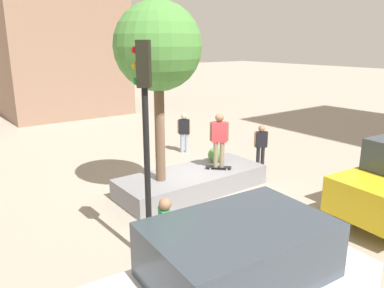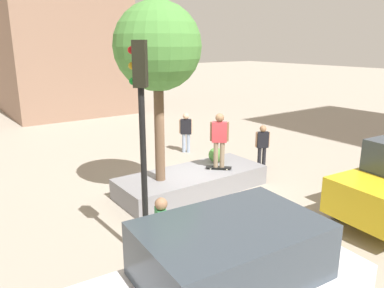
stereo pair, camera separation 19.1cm
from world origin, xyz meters
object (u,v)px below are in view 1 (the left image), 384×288
at_px(skateboard, 219,167).
at_px(skateboarder, 219,136).
at_px(bystander_watching, 184,130).
at_px(plaza_tree, 158,48).
at_px(planter_ledge, 192,181).
at_px(passerby_with_bag, 261,143).
at_px(traffic_light_corner, 145,118).
at_px(pedestrian_crossing, 166,230).

xyz_separation_m(skateboard, skateboarder, (0.00, -0.00, 1.00)).
distance_m(skateboard, bystander_watching, 4.10).
distance_m(plaza_tree, bystander_watching, 5.95).
bearing_deg(planter_ledge, bystander_watching, -122.20).
height_order(skateboard, passerby_with_bag, passerby_with_bag).
distance_m(traffic_light_corner, pedestrian_crossing, 2.21).
height_order(planter_ledge, bystander_watching, bystander_watching).
height_order(skateboard, traffic_light_corner, traffic_light_corner).
distance_m(planter_ledge, bystander_watching, 4.29).
height_order(passerby_with_bag, pedestrian_crossing, pedestrian_crossing).
bearing_deg(planter_ledge, skateboarder, 163.45).
xyz_separation_m(plaza_tree, passerby_with_bag, (-4.55, -0.37, -3.41)).
relative_size(planter_ledge, skateboard, 6.40).
bearing_deg(planter_ledge, plaza_tree, -0.55).
bearing_deg(skateboarder, pedestrian_crossing, 36.92).
distance_m(traffic_light_corner, passerby_with_bag, 7.47).
height_order(plaza_tree, bystander_watching, plaza_tree).
height_order(plaza_tree, skateboard, plaza_tree).
distance_m(plaza_tree, skateboard, 4.17).
bearing_deg(pedestrian_crossing, planter_ledge, -133.49).
distance_m(skateboard, pedestrian_crossing, 4.78).
distance_m(plaza_tree, pedestrian_crossing, 4.97).
bearing_deg(traffic_light_corner, skateboard, -148.81).
relative_size(skateboard, traffic_light_corner, 0.16).
relative_size(plaza_tree, skateboarder, 2.89).
relative_size(bystander_watching, pedestrian_crossing, 1.05).
xyz_separation_m(planter_ledge, plaza_tree, (1.12, -0.01, 4.02)).
relative_size(traffic_light_corner, bystander_watching, 2.70).
height_order(skateboard, skateboarder, skateboarder).
distance_m(planter_ledge, pedestrian_crossing, 4.34).
bearing_deg(plaza_tree, bystander_watching, -133.36).
bearing_deg(planter_ledge, pedestrian_crossing, 46.51).
distance_m(plaza_tree, passerby_with_bag, 5.70).
distance_m(skateboarder, bystander_watching, 4.15).
relative_size(plaza_tree, skateboard, 6.79).
bearing_deg(pedestrian_crossing, skateboard, -143.08).
relative_size(traffic_light_corner, pedestrian_crossing, 2.83).
distance_m(planter_ledge, skateboard, 0.96).
height_order(planter_ledge, skateboard, skateboard).
relative_size(traffic_light_corner, passerby_with_bag, 2.87).
bearing_deg(traffic_light_corner, planter_ledge, -139.38).
bearing_deg(passerby_with_bag, traffic_light_corner, 24.84).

